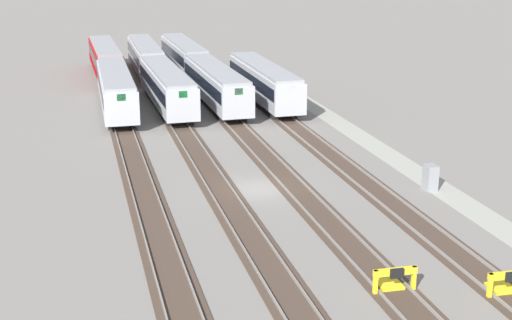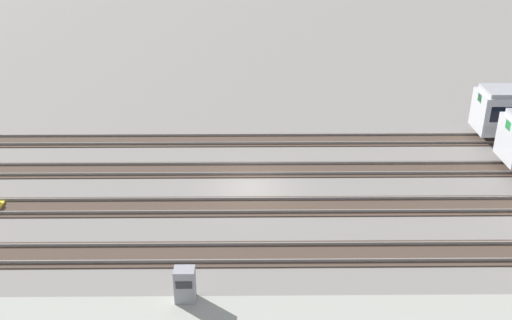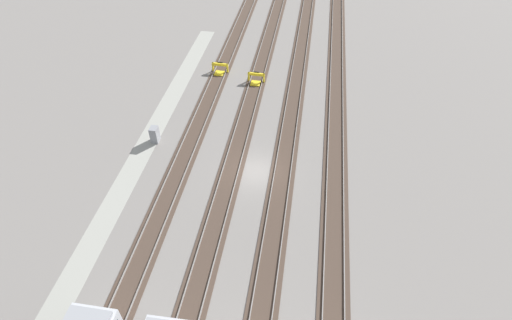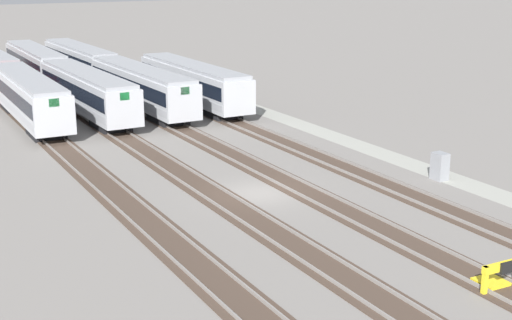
{
  "view_description": "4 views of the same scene",
  "coord_description": "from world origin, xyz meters",
  "px_view_note": "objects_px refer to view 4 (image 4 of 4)",
  "views": [
    {
      "loc": [
        -40.81,
        10.64,
        14.64
      ],
      "look_at": [
        0.38,
        -0.0,
        1.8
      ],
      "focal_mm": 50.0,
      "sensor_mm": 36.0,
      "label": 1
    },
    {
      "loc": [
        0.09,
        -31.39,
        16.67
      ],
      "look_at": [
        0.38,
        -0.0,
        1.8
      ],
      "focal_mm": 42.0,
      "sensor_mm": 36.0,
      "label": 2
    },
    {
      "loc": [
        25.23,
        3.84,
        25.22
      ],
      "look_at": [
        0.38,
        -0.0,
        1.8
      ],
      "focal_mm": 28.0,
      "sensor_mm": 36.0,
      "label": 3
    },
    {
      "loc": [
        -32.28,
        18.02,
        12.1
      ],
      "look_at": [
        0.38,
        -0.0,
        1.8
      ],
      "focal_mm": 50.0,
      "sensor_mm": 36.0,
      "label": 4
    }
  ],
  "objects_px": {
    "subway_car_back_row_leftmost": "(192,82)",
    "subway_car_back_row_centre": "(141,87)",
    "bumper_stop_near_inner_track": "(497,275)",
    "subway_car_front_row_left_inner": "(29,96)",
    "subway_car_front_row_rightmost": "(80,61)",
    "subway_car_front_row_right_inner": "(87,91)",
    "electrical_cabinet": "(440,166)",
    "subway_car_front_row_leftmost": "(36,64)"
  },
  "relations": [
    {
      "from": "subway_car_front_row_right_inner",
      "to": "bumper_stop_near_inner_track",
      "type": "height_order",
      "value": "subway_car_front_row_right_inner"
    },
    {
      "from": "subway_car_front_row_left_inner",
      "to": "subway_car_back_row_leftmost",
      "type": "relative_size",
      "value": 1.0
    },
    {
      "from": "subway_car_front_row_left_inner",
      "to": "subway_car_front_row_rightmost",
      "type": "bearing_deg",
      "value": -26.25
    },
    {
      "from": "subway_car_front_row_right_inner",
      "to": "bumper_stop_near_inner_track",
      "type": "bearing_deg",
      "value": -173.24
    },
    {
      "from": "subway_car_front_row_left_inner",
      "to": "subway_car_front_row_right_inner",
      "type": "relative_size",
      "value": 1.0
    },
    {
      "from": "subway_car_front_row_leftmost",
      "to": "bumper_stop_near_inner_track",
      "type": "xyz_separation_m",
      "value": [
        -58.35,
        -4.62,
        -1.53
      ]
    },
    {
      "from": "subway_car_front_row_right_inner",
      "to": "bumper_stop_near_inner_track",
      "type": "xyz_separation_m",
      "value": [
        -39.37,
        -4.67,
        -1.53
      ]
    },
    {
      "from": "subway_car_front_row_right_inner",
      "to": "subway_car_back_row_leftmost",
      "type": "relative_size",
      "value": 1.0
    },
    {
      "from": "subway_car_front_row_rightmost",
      "to": "subway_car_back_row_leftmost",
      "type": "distance_m",
      "value": 19.39
    },
    {
      "from": "subway_car_front_row_leftmost",
      "to": "subway_car_back_row_centre",
      "type": "distance_m",
      "value": 19.53
    },
    {
      "from": "subway_car_back_row_leftmost",
      "to": "subway_car_back_row_centre",
      "type": "bearing_deg",
      "value": 90.0
    },
    {
      "from": "electrical_cabinet",
      "to": "subway_car_back_row_centre",
      "type": "bearing_deg",
      "value": 16.4
    },
    {
      "from": "subway_car_front_row_right_inner",
      "to": "subway_car_back_row_leftmost",
      "type": "xyz_separation_m",
      "value": [
        0.0,
        -9.38,
        0.0
      ]
    },
    {
      "from": "subway_car_back_row_leftmost",
      "to": "subway_car_back_row_centre",
      "type": "distance_m",
      "value": 4.73
    },
    {
      "from": "subway_car_front_row_leftmost",
      "to": "subway_car_front_row_rightmost",
      "type": "height_order",
      "value": "same"
    },
    {
      "from": "subway_car_back_row_leftmost",
      "to": "subway_car_front_row_right_inner",
      "type": "bearing_deg",
      "value": 90.0
    },
    {
      "from": "subway_car_front_row_left_inner",
      "to": "subway_car_back_row_leftmost",
      "type": "bearing_deg",
      "value": -90.0
    },
    {
      "from": "bumper_stop_near_inner_track",
      "to": "subway_car_front_row_left_inner",
      "type": "bearing_deg",
      "value": 13.33
    },
    {
      "from": "subway_car_front_row_leftmost",
      "to": "subway_car_back_row_leftmost",
      "type": "bearing_deg",
      "value": -153.82
    },
    {
      "from": "subway_car_front_row_left_inner",
      "to": "subway_car_front_row_right_inner",
      "type": "xyz_separation_m",
      "value": [
        0.0,
        -4.66,
        0.0
      ]
    },
    {
      "from": "subway_car_back_row_leftmost",
      "to": "electrical_cabinet",
      "type": "height_order",
      "value": "subway_car_back_row_leftmost"
    },
    {
      "from": "subway_car_front_row_rightmost",
      "to": "subway_car_back_row_centre",
      "type": "height_order",
      "value": "same"
    },
    {
      "from": "subway_car_front_row_rightmost",
      "to": "subway_car_back_row_centre",
      "type": "distance_m",
      "value": 18.79
    },
    {
      "from": "bumper_stop_near_inner_track",
      "to": "electrical_cabinet",
      "type": "xyz_separation_m",
      "value": [
        11.89,
        -8.07,
        0.29
      ]
    },
    {
      "from": "subway_car_front_row_leftmost",
      "to": "subway_car_back_row_leftmost",
      "type": "xyz_separation_m",
      "value": [
        -18.98,
        -9.33,
        0.0
      ]
    },
    {
      "from": "subway_car_front_row_left_inner",
      "to": "bumper_stop_near_inner_track",
      "type": "bearing_deg",
      "value": -166.67
    },
    {
      "from": "subway_car_front_row_left_inner",
      "to": "electrical_cabinet",
      "type": "xyz_separation_m",
      "value": [
        -27.48,
        -17.4,
        -1.24
      ]
    },
    {
      "from": "subway_car_back_row_leftmost",
      "to": "subway_car_front_row_left_inner",
      "type": "bearing_deg",
      "value": 90.0
    },
    {
      "from": "subway_car_front_row_rightmost",
      "to": "bumper_stop_near_inner_track",
      "type": "height_order",
      "value": "subway_car_front_row_rightmost"
    },
    {
      "from": "subway_car_front_row_right_inner",
      "to": "subway_car_back_row_centre",
      "type": "relative_size",
      "value": 1.0
    },
    {
      "from": "subway_car_back_row_leftmost",
      "to": "bumper_stop_near_inner_track",
      "type": "bearing_deg",
      "value": 173.18
    },
    {
      "from": "subway_car_front_row_right_inner",
      "to": "electrical_cabinet",
      "type": "bearing_deg",
      "value": -155.13
    },
    {
      "from": "subway_car_front_row_rightmost",
      "to": "bumper_stop_near_inner_track",
      "type": "relative_size",
      "value": 9.0
    },
    {
      "from": "subway_car_back_row_centre",
      "to": "subway_car_back_row_leftmost",
      "type": "bearing_deg",
      "value": -90.0
    },
    {
      "from": "subway_car_front_row_leftmost",
      "to": "electrical_cabinet",
      "type": "xyz_separation_m",
      "value": [
        -46.46,
        -12.69,
        -1.24
      ]
    },
    {
      "from": "subway_car_front_row_right_inner",
      "to": "subway_car_back_row_centre",
      "type": "distance_m",
      "value": 4.65
    },
    {
      "from": "subway_car_front_row_left_inner",
      "to": "subway_car_back_row_centre",
      "type": "distance_m",
      "value": 9.31
    },
    {
      "from": "subway_car_front_row_left_inner",
      "to": "subway_car_back_row_centre",
      "type": "height_order",
      "value": "same"
    },
    {
      "from": "subway_car_front_row_leftmost",
      "to": "subway_car_back_row_leftmost",
      "type": "height_order",
      "value": "same"
    },
    {
      "from": "subway_car_back_row_leftmost",
      "to": "subway_car_back_row_centre",
      "type": "relative_size",
      "value": 1.0
    },
    {
      "from": "subway_car_front_row_rightmost",
      "to": "subway_car_back_row_centre",
      "type": "bearing_deg",
      "value": -179.86
    },
    {
      "from": "subway_car_front_row_right_inner",
      "to": "electrical_cabinet",
      "type": "distance_m",
      "value": 30.31
    }
  ]
}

